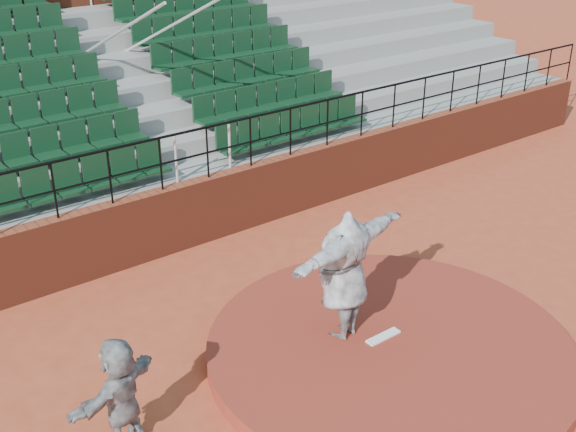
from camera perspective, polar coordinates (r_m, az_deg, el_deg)
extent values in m
plane|color=#AC4226|center=(11.19, 8.01, -10.87)|extent=(90.00, 90.00, 0.00)
cylinder|color=maroon|center=(11.12, 8.05, -10.35)|extent=(5.50, 5.50, 0.25)
cube|color=white|center=(11.12, 7.54, -9.42)|extent=(0.60, 0.15, 0.03)
cube|color=maroon|center=(14.26, -6.16, 0.67)|extent=(24.00, 0.30, 1.30)
cylinder|color=black|center=(13.66, -6.48, 6.97)|extent=(24.00, 0.05, 0.05)
cylinder|color=black|center=(13.83, -6.38, 5.00)|extent=(24.00, 0.04, 0.04)
cylinder|color=black|center=(12.65, -17.98, 1.91)|extent=(0.04, 0.04, 1.00)
cylinder|color=black|center=(12.98, -13.90, 3.02)|extent=(0.04, 0.04, 1.00)
cylinder|color=black|center=(13.37, -10.02, 4.05)|extent=(0.04, 0.04, 1.00)
cylinder|color=black|center=(13.83, -6.38, 5.00)|extent=(0.04, 0.04, 1.00)
cylinder|color=black|center=(14.34, -2.98, 5.87)|extent=(0.04, 0.04, 1.00)
cylinder|color=black|center=(14.90, 0.19, 6.66)|extent=(0.04, 0.04, 1.00)
cylinder|color=black|center=(15.50, 3.13, 7.38)|extent=(0.04, 0.04, 1.00)
cylinder|color=black|center=(16.14, 5.86, 8.02)|extent=(0.04, 0.04, 1.00)
cylinder|color=black|center=(16.82, 8.37, 8.59)|extent=(0.04, 0.04, 1.00)
cylinder|color=black|center=(17.53, 10.69, 9.11)|extent=(0.04, 0.04, 1.00)
cylinder|color=black|center=(18.27, 12.84, 9.57)|extent=(0.04, 0.04, 1.00)
cylinder|color=black|center=(19.03, 14.82, 9.98)|extent=(0.04, 0.04, 1.00)
cylinder|color=black|center=(19.81, 16.65, 10.35)|extent=(0.04, 0.04, 1.00)
cylinder|color=black|center=(20.61, 18.34, 10.68)|extent=(0.04, 0.04, 1.00)
cylinder|color=black|center=(21.43, 19.91, 10.98)|extent=(0.04, 0.04, 1.00)
cylinder|color=black|center=(22.26, 21.37, 11.25)|extent=(0.04, 0.04, 1.00)
cube|color=gray|center=(14.71, -7.36, 1.40)|extent=(24.00, 0.85, 1.30)
cube|color=#10311B|center=(13.36, -16.93, 2.64)|extent=(3.85, 0.48, 0.72)
cube|color=#10311B|center=(15.68, 0.39, 7.09)|extent=(3.85, 0.48, 0.72)
cube|color=gray|center=(15.32, -9.04, 3.10)|extent=(24.00, 0.85, 1.70)
cube|color=#10311B|center=(13.98, -18.45, 5.19)|extent=(3.85, 0.48, 0.72)
cube|color=#10311B|center=(16.21, -1.48, 9.18)|extent=(3.85, 0.48, 0.72)
cube|color=gray|center=(15.96, -10.59, 4.66)|extent=(24.00, 0.85, 2.10)
cube|color=#10311B|center=(14.63, -19.86, 7.52)|extent=(3.85, 0.48, 0.72)
cube|color=#10311B|center=(16.78, -3.25, 11.11)|extent=(3.85, 0.48, 0.72)
cube|color=gray|center=(16.61, -12.04, 6.09)|extent=(24.00, 0.85, 2.50)
cube|color=#10311B|center=(15.31, -21.15, 9.63)|extent=(3.85, 0.48, 0.72)
cube|color=#10311B|center=(17.38, -4.93, 12.91)|extent=(3.85, 0.48, 0.72)
cube|color=gray|center=(17.29, -13.37, 7.41)|extent=(24.00, 0.85, 2.90)
cube|color=#10311B|center=(18.00, -6.51, 14.58)|extent=(3.85, 0.48, 0.72)
cube|color=gray|center=(17.98, -14.62, 8.63)|extent=(24.00, 0.85, 3.30)
cube|color=#10311B|center=(18.66, -8.01, 16.12)|extent=(3.85, 0.48, 0.72)
cube|color=gray|center=(18.69, -15.77, 9.76)|extent=(24.00, 0.85, 3.70)
cylinder|color=silver|center=(15.82, -14.73, 12.97)|extent=(0.06, 5.97, 2.46)
cylinder|color=silver|center=(16.32, -10.80, 13.70)|extent=(0.06, 5.97, 2.46)
cube|color=maroon|center=(20.11, -18.61, 15.44)|extent=(24.00, 3.00, 7.10)
imported|color=black|center=(10.59, 4.44, -4.66)|extent=(2.62, 1.21, 2.06)
imported|color=black|center=(9.37, -13.10, -13.54)|extent=(1.52, 0.99, 1.57)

